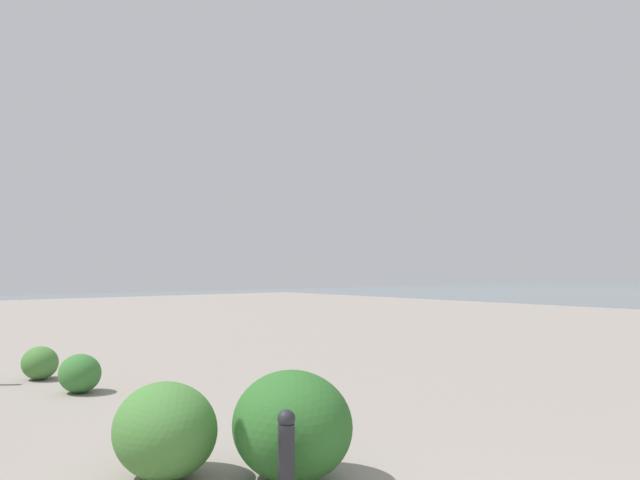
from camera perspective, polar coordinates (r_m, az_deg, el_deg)
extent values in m
cylinder|color=#232328|center=(4.83, -3.04, -19.76)|extent=(0.12, 0.12, 0.62)
sphere|color=#232328|center=(4.74, -3.03, -15.69)|extent=(0.13, 0.13, 0.13)
ellipsoid|color=#2D6628|center=(5.44, -2.53, -16.28)|extent=(1.06, 0.95, 0.90)
ellipsoid|color=#477F38|center=(11.05, -23.81, -10.05)|extent=(0.61, 0.55, 0.52)
ellipsoid|color=#477F38|center=(5.65, -13.72, -16.24)|extent=(0.93, 0.84, 0.79)
ellipsoid|color=#387533|center=(9.70, -20.73, -11.12)|extent=(0.63, 0.57, 0.54)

